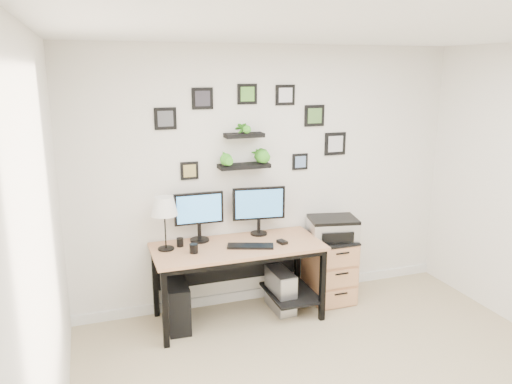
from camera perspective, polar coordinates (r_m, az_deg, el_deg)
name	(u,v)px	position (r m, az deg, el deg)	size (l,w,h in m)	color
room	(269,291)	(5.44, 1.53, -11.28)	(4.00, 4.00, 4.00)	#C2B08A
desk	(240,256)	(4.81, -1.79, -7.29)	(1.60, 0.70, 0.75)	tan
monitor_left	(199,213)	(4.78, -6.53, -2.41)	(0.47, 0.19, 0.48)	black
monitor_right	(259,207)	(4.93, 0.33, -1.69)	(0.52, 0.19, 0.49)	black
keyboard	(250,246)	(4.67, -0.64, -6.20)	(0.43, 0.14, 0.02)	black
mouse	(282,242)	(4.77, 3.01, -5.72)	(0.07, 0.10, 0.03)	black
table_lamp	(164,207)	(4.57, -10.45, -1.75)	(0.24, 0.24, 0.50)	black
mug	(194,248)	(4.55, -7.13, -6.42)	(0.08, 0.08, 0.09)	black
pen_cup	(180,242)	(4.73, -8.67, -5.70)	(0.06, 0.06, 0.08)	black
pc_tower_black	(177,305)	(4.83, -8.97, -12.64)	(0.20, 0.44, 0.44)	black
pc_tower_grey	(281,290)	(5.10, 2.84, -11.15)	(0.20, 0.42, 0.41)	gray
file_cabinet	(329,269)	(5.33, 8.39, -8.67)	(0.43, 0.53, 0.67)	tan
printer	(333,228)	(5.19, 8.78, -4.08)	(0.53, 0.46, 0.21)	silver
wall_decor	(249,141)	(4.84, -0.75, 5.86)	(1.97, 0.18, 0.89)	black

